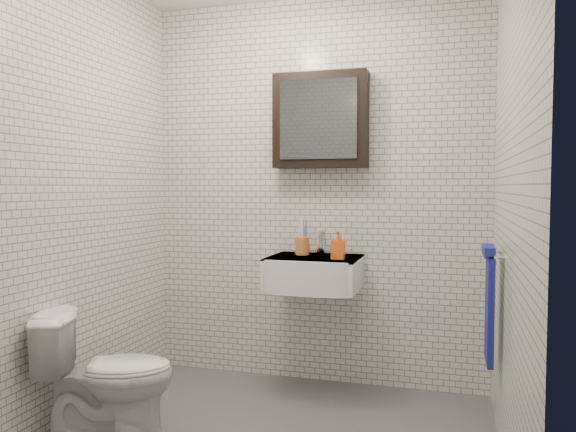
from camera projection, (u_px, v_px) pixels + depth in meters
The scene contains 8 objects.
room_shell at pixel (267, 148), 2.69m from camera, with size 2.22×2.02×2.51m.
washbasin at pixel (313, 273), 3.42m from camera, with size 0.55×0.50×0.20m.
faucet at pixel (320, 243), 3.60m from camera, with size 0.06×0.20×0.15m.
mirror_cabinet at pixel (320, 121), 3.55m from camera, with size 0.60×0.15×0.60m.
towel_rail at pixel (490, 299), 2.77m from camera, with size 0.09×0.30×0.58m.
toothbrush_cup at pixel (302, 245), 3.55m from camera, with size 0.11×0.11×0.24m.
soap_bottle at pixel (338, 245), 3.33m from camera, with size 0.08×0.08×0.17m, color #F35719.
toilet at pixel (107, 375), 2.83m from camera, with size 0.37×0.65×0.67m, color white.
Camera 1 is at (0.86, -2.57, 1.28)m, focal length 35.00 mm.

